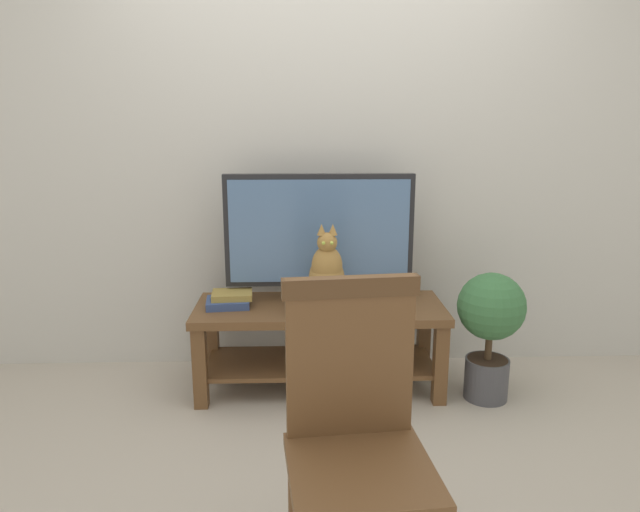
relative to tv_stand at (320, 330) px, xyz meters
name	(u,v)px	position (x,y,z in m)	size (l,w,h in m)	color
ground_plane	(334,452)	(0.05, -0.64, -0.34)	(12.00, 12.00, 0.00)	#ADA393
back_wall	(325,128)	(0.05, 0.43, 1.06)	(7.00, 0.12, 2.80)	beige
tv_stand	(320,330)	(0.00, 0.00, 0.00)	(1.34, 0.51, 0.48)	brown
tv	(319,235)	(0.00, 0.10, 0.51)	(1.02, 0.20, 0.70)	black
media_box	(327,305)	(0.03, -0.07, 0.17)	(0.40, 0.23, 0.05)	#ADADB2
cat	(327,272)	(0.04, -0.09, 0.35)	(0.19, 0.32, 0.41)	olive
wooden_chair	(356,425)	(0.06, -1.41, 0.23)	(0.45, 0.46, 1.00)	brown
book_stack	(230,299)	(-0.48, 0.01, 0.17)	(0.26, 0.21, 0.07)	#33477A
potted_plant	(490,323)	(0.88, -0.16, 0.08)	(0.35, 0.35, 0.69)	#47474C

